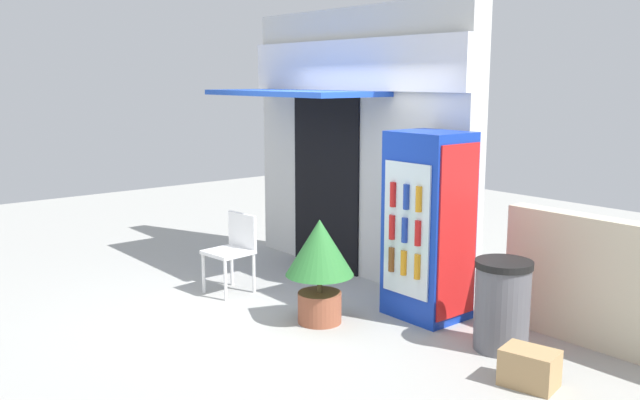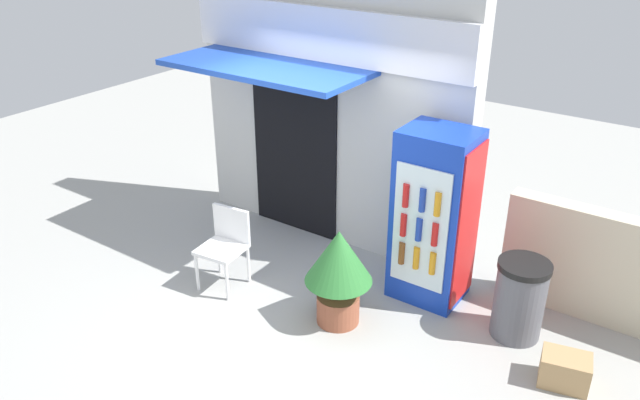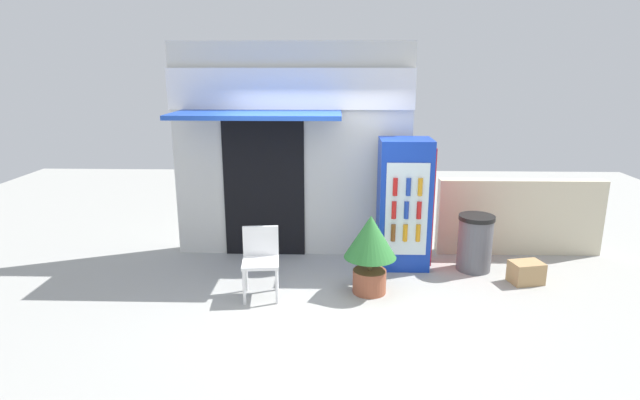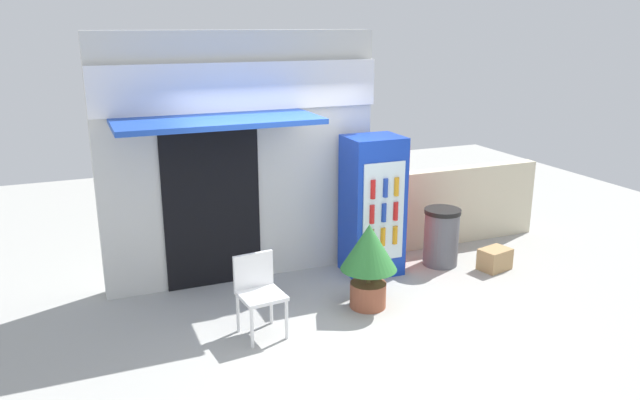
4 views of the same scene
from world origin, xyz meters
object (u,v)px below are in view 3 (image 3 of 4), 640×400
at_px(drink_cooler, 404,204).
at_px(plastic_chair, 261,256).
at_px(potted_plant_near_shop, 370,245).
at_px(cardboard_box, 526,272).
at_px(trash_bin, 475,243).

bearing_deg(drink_cooler, plastic_chair, -151.24).
bearing_deg(plastic_chair, potted_plant_near_shop, 4.34).
xyz_separation_m(potted_plant_near_shop, cardboard_box, (2.11, 0.36, -0.49)).
height_order(drink_cooler, potted_plant_near_shop, drink_cooler).
bearing_deg(trash_bin, drink_cooler, 172.02).
bearing_deg(potted_plant_near_shop, cardboard_box, 9.72).
height_order(drink_cooler, cardboard_box, drink_cooler).
distance_m(drink_cooler, trash_bin, 1.13).
relative_size(plastic_chair, trash_bin, 1.08).
bearing_deg(trash_bin, potted_plant_near_shop, -152.33).
xyz_separation_m(plastic_chair, trash_bin, (2.89, 0.90, -0.11)).
height_order(drink_cooler, plastic_chair, drink_cooler).
height_order(plastic_chair, cardboard_box, plastic_chair).
bearing_deg(cardboard_box, plastic_chair, -172.38).
relative_size(drink_cooler, cardboard_box, 4.49).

